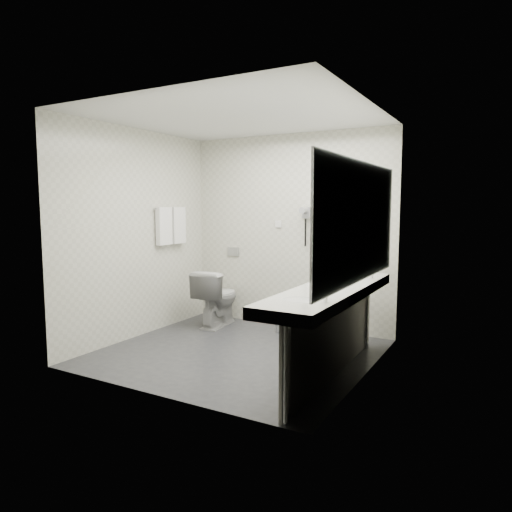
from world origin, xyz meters
The scene contains 29 objects.
floor centered at (0.00, 0.00, 0.00)m, with size 2.80×2.80×0.00m, color #2B2C31.
ceiling centered at (0.00, 0.00, 2.50)m, with size 2.80×2.80×0.00m, color silver.
wall_back centered at (0.00, 1.30, 1.25)m, with size 2.80×2.80×0.00m, color beige.
wall_front centered at (0.00, -1.30, 1.25)m, with size 2.80×2.80×0.00m, color beige.
wall_left centered at (-1.40, 0.00, 1.25)m, with size 2.60×2.60×0.00m, color beige.
wall_right centered at (1.40, 0.00, 1.25)m, with size 2.60×2.60×0.00m, color beige.
vanity_counter centered at (1.12, -0.20, 0.80)m, with size 0.55×2.20×0.10m, color silver.
vanity_panel centered at (1.15, -0.20, 0.38)m, with size 0.03×2.15×0.75m, color gray.
vanity_post_near centered at (1.18, -1.24, 0.38)m, with size 0.06×0.06×0.75m, color silver.
vanity_post_far centered at (1.18, 0.84, 0.38)m, with size 0.06×0.06×0.75m, color silver.
mirror centered at (1.39, -0.20, 1.45)m, with size 0.02×2.20×1.05m, color #B2BCC6.
basin_near centered at (1.12, -0.85, 0.83)m, with size 0.40×0.31×0.05m, color silver.
basin_far centered at (1.12, 0.45, 0.83)m, with size 0.40×0.31×0.05m, color silver.
faucet_near centered at (1.32, -0.85, 0.92)m, with size 0.04×0.04×0.15m, color silver.
faucet_far centered at (1.32, 0.45, 0.92)m, with size 0.04×0.04×0.15m, color silver.
soap_bottle_a centered at (1.15, -0.12, 0.90)m, with size 0.04×0.04×0.09m, color beige.
glass_left centered at (1.21, 0.13, 0.90)m, with size 0.05×0.05×0.10m, color silver.
toilet centered at (-0.83, 0.85, 0.38)m, with size 0.42×0.74×0.75m, color silver.
flush_plate centered at (-0.85, 1.29, 0.95)m, with size 0.18×0.02×0.12m, color #B2B5BA.
pedal_bin centered at (0.08, 0.98, 0.15)m, with size 0.21×0.21×0.29m, color #B2B5BA.
bin_lid centered at (0.08, 0.98, 0.30)m, with size 0.21×0.21×0.01m, color #B2B5BA.
towel_rail centered at (-1.35, 0.55, 1.55)m, with size 0.02×0.02×0.62m, color silver.
towel_near centered at (-1.34, 0.41, 1.33)m, with size 0.07×0.24×0.48m, color white.
towel_far centered at (-1.34, 0.69, 1.33)m, with size 0.07×0.24×0.48m, color white.
dryer_cradle centered at (0.25, 1.27, 1.50)m, with size 0.10×0.04×0.14m, color gray.
dryer_barrel centered at (0.25, 1.20, 1.53)m, with size 0.08×0.08×0.14m, color gray.
dryer_cord centered at (0.25, 1.26, 1.25)m, with size 0.02×0.02×0.35m, color black.
switch_plate_a centered at (-0.15, 1.29, 1.35)m, with size 0.09×0.02×0.09m, color silver.
switch_plate_b centered at (0.55, 1.29, 1.35)m, with size 0.09×0.02×0.09m, color silver.
Camera 1 is at (2.56, -4.15, 1.59)m, focal length 32.38 mm.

